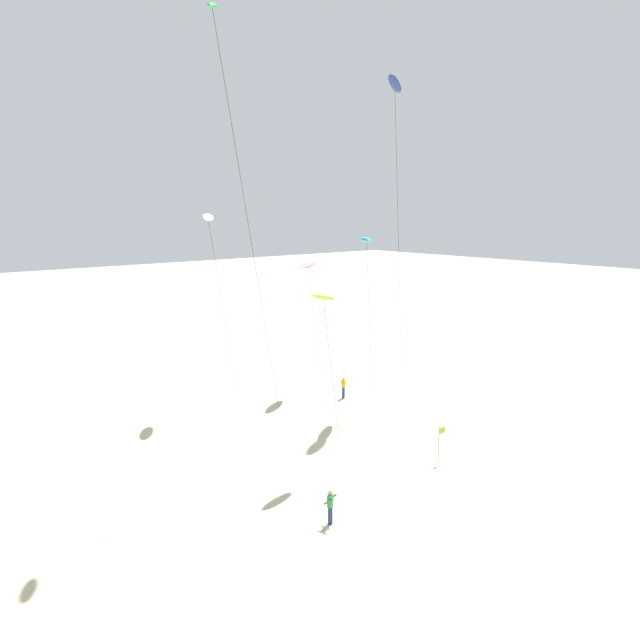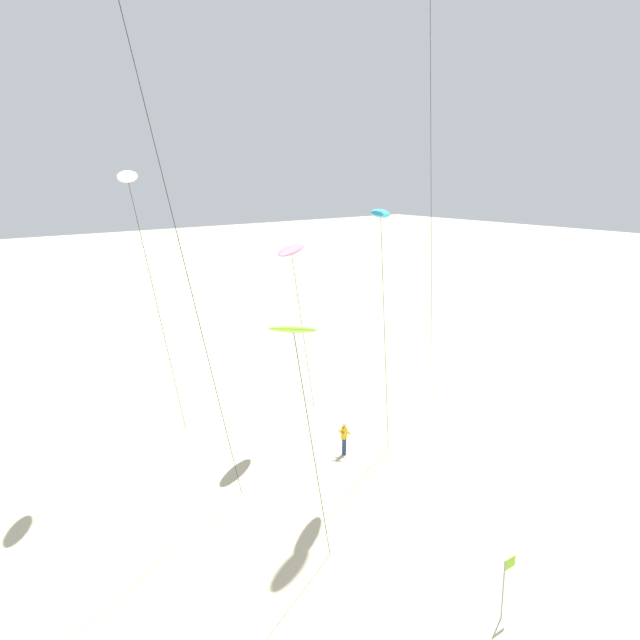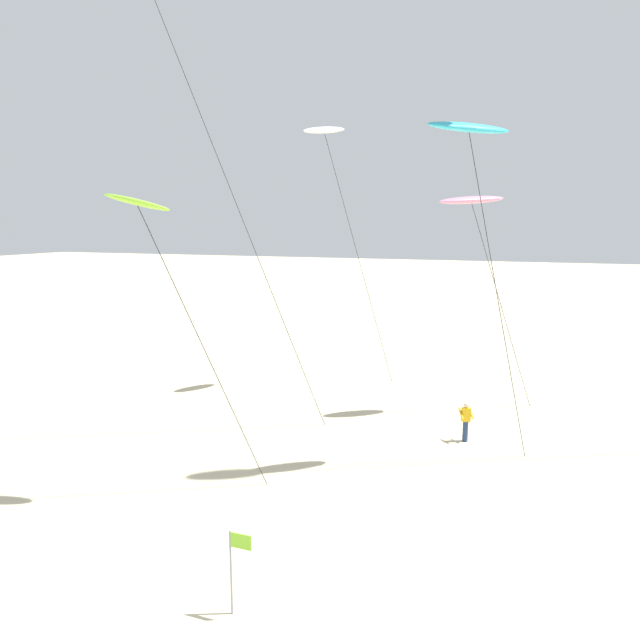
# 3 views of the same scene
# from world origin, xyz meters

# --- Properties ---
(ground_plane) EXTENTS (260.00, 260.00, 0.00)m
(ground_plane) POSITION_xyz_m (0.00, 0.00, 0.00)
(ground_plane) COLOR beige
(kite_white) EXTENTS (4.47, 3.57, 14.21)m
(kite_white) POSITION_xyz_m (-0.72, 17.27, 13.67)
(kite_white) COLOR white
(kite_white) RESTS_ON ground
(kite_cyan) EXTENTS (4.03, 2.96, 12.52)m
(kite_cyan) POSITION_xyz_m (7.30, 9.36, 12.15)
(kite_cyan) COLOR #33BFE0
(kite_cyan) RESTS_ON ground
(kite_lime) EXTENTS (4.28, 2.69, 10.01)m
(kite_lime) POSITION_xyz_m (-1.82, 3.37, 9.51)
(kite_lime) COLOR #8CD833
(kite_lime) RESTS_ON ground
(kite_green) EXTENTS (8.43, 6.12, 24.73)m
(kite_green) POSITION_xyz_m (-6.15, 6.66, 23.53)
(kite_green) COLOR green
(kite_green) RESTS_ON ground
(kite_navy) EXTENTS (7.13, 4.90, 23.78)m
(kite_navy) POSITION_xyz_m (10.88, 10.29, 22.89)
(kite_navy) COLOR navy
(kite_navy) RESTS_ON ground
(kite_pink) EXTENTS (4.68, 3.34, 10.36)m
(kite_pink) POSITION_xyz_m (6.98, 15.51, 10.01)
(kite_pink) COLOR pink
(kite_pink) RESTS_ON ground
(kite_flyer_nearest) EXTENTS (0.70, 0.68, 1.67)m
(kite_flyer_nearest) POSITION_xyz_m (7.45, 11.82, 0.89)
(kite_flyer_nearest) COLOR navy
(kite_flyer_nearest) RESTS_ON ground
(kite_flyer_middle) EXTENTS (0.71, 0.71, 1.67)m
(kite_flyer_middle) POSITION_xyz_m (-5.96, -1.95, 0.89)
(kite_flyer_middle) COLOR navy
(kite_flyer_middle) RESTS_ON ground
(marker_flag) EXTENTS (0.56, 0.05, 2.10)m
(marker_flag) POSITION_xyz_m (3.49, -0.73, 1.49)
(marker_flag) COLOR gray
(marker_flag) RESTS_ON ground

